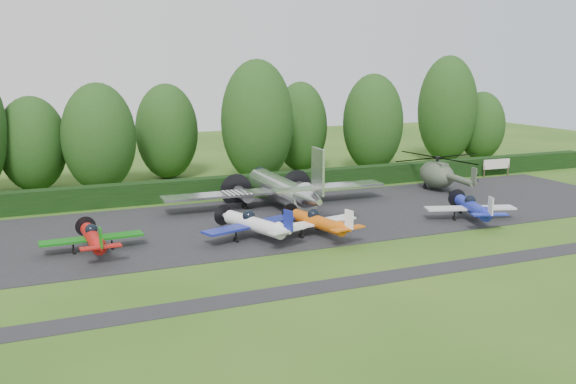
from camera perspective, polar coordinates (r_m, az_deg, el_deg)
name	(u,v)px	position (r m, az deg, el deg)	size (l,w,h in m)	color
ground	(334,252)	(44.99, 4.15, -5.35)	(160.00, 160.00, 0.00)	#254D15
apron	(279,220)	(53.72, -0.78, -2.52)	(70.00, 18.00, 0.01)	black
taxiway_verge	(380,278)	(40.03, 8.15, -7.59)	(70.00, 2.00, 0.00)	black
hedgerow	(237,196)	(63.77, -4.59, -0.32)	(90.00, 1.60, 2.00)	black
transport_plane	(282,189)	(57.10, -0.52, 0.25)	(21.01, 16.11, 6.73)	silver
light_plane_red	(93,238)	(46.28, -16.95, -3.90)	(7.00, 7.36, 2.69)	#A8120F
light_plane_white	(254,224)	(47.55, -3.03, -2.84)	(7.82, 8.22, 3.00)	silver
light_plane_orange	(318,222)	(48.45, 2.69, -2.67)	(7.29, 7.67, 2.80)	#C7560B
light_plane_blue	(472,207)	(55.21, 16.07, -1.31)	(7.51, 7.90, 2.89)	#19259A
helicopter	(437,172)	(67.53, 13.13, 1.71)	(10.91, 12.78, 3.52)	#3D4938
sign_board	(497,165)	(77.73, 18.05, 2.31)	(3.60, 0.14, 2.03)	#3F3326
tree_0	(99,138)	(67.69, -16.47, 4.66)	(7.42, 7.42, 11.03)	black
tree_1	(481,126)	(90.39, 16.81, 5.64)	(6.21, 6.21, 9.15)	black
tree_2	(257,121)	(70.11, -2.75, 6.29)	(7.91, 7.91, 13.36)	black
tree_4	(447,109)	(86.99, 13.99, 7.15)	(7.68, 7.68, 13.87)	black
tree_6	(32,144)	(70.03, -21.77, 3.98)	(6.86, 6.86, 9.70)	black
tree_7	(167,132)	(73.57, -10.73, 5.30)	(6.96, 6.96, 10.69)	black
tree_8	(300,127)	(77.30, 1.11, 5.81)	(6.44, 6.44, 10.75)	black
tree_10	(373,123)	(77.83, 7.56, 6.10)	(7.21, 7.21, 11.68)	black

